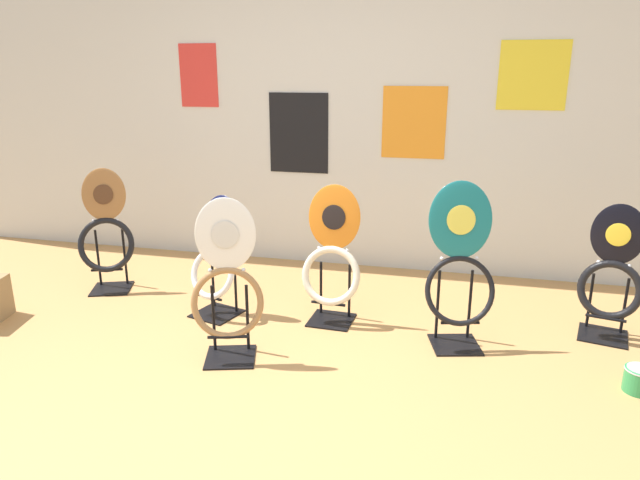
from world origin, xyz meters
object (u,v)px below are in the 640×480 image
toilet_seat_display_jazz_black (612,278)px  toilet_seat_display_teal_sax (460,266)px  toilet_seat_display_orange_sun (332,263)px  paint_can (640,379)px  toilet_seat_display_white_plain (227,285)px  toilet_seat_display_navy_moon (216,261)px  toilet_seat_display_woodgrain (106,234)px

toilet_seat_display_jazz_black → toilet_seat_display_teal_sax: size_ratio=0.85×
toilet_seat_display_orange_sun → paint_can: (1.73, -0.47, -0.33)m
toilet_seat_display_orange_sun → toilet_seat_display_white_plain: size_ratio=0.96×
toilet_seat_display_navy_moon → toilet_seat_display_orange_sun: bearing=5.2°
toilet_seat_display_white_plain → toilet_seat_display_navy_moon: toilet_seat_display_white_plain is taller
toilet_seat_display_woodgrain → toilet_seat_display_white_plain: bearing=-31.6°
toilet_seat_display_teal_sax → toilet_seat_display_white_plain: (-1.25, -0.49, -0.05)m
toilet_seat_display_orange_sun → toilet_seat_display_navy_moon: toilet_seat_display_orange_sun is taller
toilet_seat_display_woodgrain → toilet_seat_display_navy_moon: (0.97, -0.23, -0.06)m
toilet_seat_display_orange_sun → toilet_seat_display_jazz_black: bearing=5.8°
toilet_seat_display_orange_sun → toilet_seat_display_teal_sax: 0.81m
toilet_seat_display_woodgrain → paint_can: 3.54m
toilet_seat_display_orange_sun → toilet_seat_display_jazz_black: toilet_seat_display_orange_sun is taller
toilet_seat_display_orange_sun → toilet_seat_display_navy_moon: bearing=-174.8°
toilet_seat_display_woodgrain → toilet_seat_display_white_plain: 1.51m
toilet_seat_display_orange_sun → toilet_seat_display_white_plain: (-0.45, -0.63, 0.04)m
toilet_seat_display_jazz_black → toilet_seat_display_white_plain: bearing=-159.4°
toilet_seat_display_orange_sun → toilet_seat_display_navy_moon: (-0.77, -0.07, -0.03)m
toilet_seat_display_white_plain → paint_can: 2.22m
toilet_seat_display_jazz_black → toilet_seat_display_teal_sax: bearing=-160.5°
toilet_seat_display_orange_sun → toilet_seat_display_navy_moon: size_ratio=1.12×
toilet_seat_display_jazz_black → toilet_seat_display_woodgrain: (-3.43, -0.01, 0.05)m
toilet_seat_display_white_plain → toilet_seat_display_jazz_black: bearing=20.6°
toilet_seat_display_jazz_black → toilet_seat_display_navy_moon: size_ratio=1.04×
toilet_seat_display_white_plain → toilet_seat_display_navy_moon: size_ratio=1.16×
toilet_seat_display_orange_sun → toilet_seat_display_white_plain: bearing=-125.6°
toilet_seat_display_teal_sax → paint_can: 1.08m
toilet_seat_display_woodgrain → toilet_seat_display_teal_sax: (2.53, -0.30, 0.06)m
toilet_seat_display_orange_sun → toilet_seat_display_jazz_black: (1.69, 0.17, -0.02)m
toilet_seat_display_white_plain → paint_can: (2.18, 0.17, -0.38)m
toilet_seat_display_jazz_black → paint_can: toilet_seat_display_jazz_black is taller
toilet_seat_display_navy_moon → paint_can: size_ratio=5.02×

